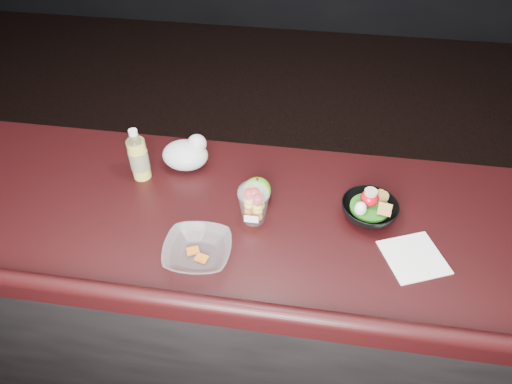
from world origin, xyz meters
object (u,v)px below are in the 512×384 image
snack_bowl (369,209)px  fruit_cup (254,202)px  takeout_bowl (198,251)px  lemonade_bottle (139,158)px  green_apple (257,190)px

snack_bowl → fruit_cup: bearing=-169.6°
fruit_cup → snack_bowl: 0.36m
fruit_cup → takeout_bowl: bearing=-128.3°
snack_bowl → takeout_bowl: snack_bowl is taller
lemonade_bottle → snack_bowl: 0.76m
green_apple → snack_bowl: bearing=-3.7°
green_apple → takeout_bowl: size_ratio=0.45×
green_apple → fruit_cup: bearing=-88.5°
lemonade_bottle → green_apple: 0.41m
fruit_cup → snack_bowl: bearing=10.4°
takeout_bowl → lemonade_bottle: bearing=131.1°
fruit_cup → lemonade_bottle: bearing=160.8°
fruit_cup → takeout_bowl: 0.22m
lemonade_bottle → takeout_bowl: (0.27, -0.31, -0.06)m
lemonade_bottle → green_apple: bearing=-7.7°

